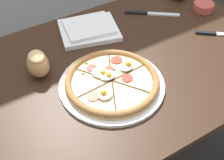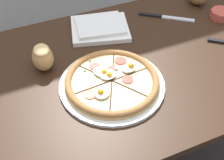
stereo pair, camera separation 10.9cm
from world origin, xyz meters
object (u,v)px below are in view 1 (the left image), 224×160
at_px(ramekin_bowl, 203,6).
at_px(knife_main, 151,14).
at_px(napkin_folded, 90,29).
at_px(bread_piece_near, 38,63).
at_px(dining_table, 120,83).
at_px(knife_spare, 219,34).
at_px(pizza, 112,82).

xyz_separation_m(ramekin_bowl, knife_main, (-0.23, 0.10, -0.01)).
height_order(napkin_folded, bread_piece_near, bread_piece_near).
bearing_deg(dining_table, knife_spare, -7.54).
xyz_separation_m(ramekin_bowl, knife_spare, (-0.08, -0.18, -0.01)).
bearing_deg(pizza, knife_main, 37.22).
distance_m(ramekin_bowl, knife_spare, 0.20).
height_order(pizza, bread_piece_near, bread_piece_near).
height_order(dining_table, knife_spare, knife_spare).
bearing_deg(pizza, napkin_folded, 74.53).
relative_size(pizza, bread_piece_near, 3.29).
distance_m(knife_main, knife_spare, 0.32).
relative_size(dining_table, pizza, 3.50).
relative_size(ramekin_bowl, napkin_folded, 0.35).
bearing_deg(bread_piece_near, napkin_folded, 25.39).
xyz_separation_m(pizza, knife_spare, (0.55, 0.02, -0.02)).
relative_size(napkin_folded, knife_main, 1.35).
bearing_deg(knife_main, dining_table, -107.87).
height_order(ramekin_bowl, knife_main, ramekin_bowl).
xyz_separation_m(ramekin_bowl, bread_piece_near, (-0.82, -0.01, 0.03)).
bearing_deg(napkin_folded, ramekin_bowl, -13.05).
bearing_deg(pizza, dining_table, 43.53).
bearing_deg(pizza, bread_piece_near, 134.79).
bearing_deg(ramekin_bowl, bread_piece_near, -179.27).
relative_size(pizza, knife_main, 1.75).
relative_size(knife_main, knife_spare, 1.23).
relative_size(dining_table, knife_spare, 7.53).
xyz_separation_m(napkin_folded, knife_main, (0.31, -0.03, -0.01)).
bearing_deg(bread_piece_near, pizza, -45.21).
xyz_separation_m(pizza, bread_piece_near, (-0.19, 0.20, 0.03)).
bearing_deg(knife_main, napkin_folded, -148.09).
distance_m(pizza, knife_spare, 0.55).
xyz_separation_m(ramekin_bowl, napkin_folded, (-0.54, 0.13, -0.00)).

